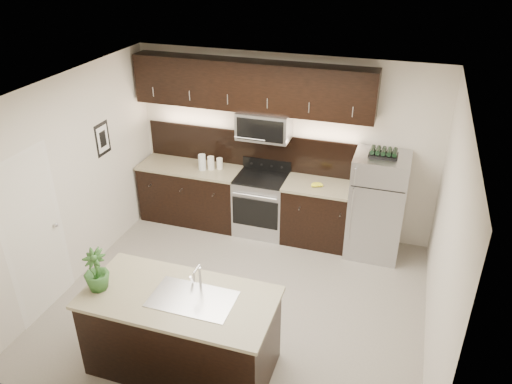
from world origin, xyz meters
TOP-DOWN VIEW (x-y plane):
  - ground at (0.00, 0.00)m, footprint 4.50×4.50m
  - room_walls at (-0.11, -0.04)m, footprint 4.52×4.02m
  - counter_run at (-0.46, 1.69)m, footprint 3.51×0.65m
  - upper_fixtures at (-0.43, 1.84)m, footprint 3.49×0.40m
  - island at (-0.23, -1.17)m, footprint 1.96×0.96m
  - sink_faucet at (-0.08, -1.16)m, footprint 0.84×0.50m
  - refrigerator at (1.46, 1.63)m, footprint 0.74×0.67m
  - wine_rack at (1.46, 1.63)m, footprint 0.38×0.23m
  - plant at (-1.06, -1.30)m, footprint 0.27×0.27m
  - canisters at (-1.09, 1.68)m, footprint 0.34×0.21m
  - french_press at (1.17, 1.64)m, footprint 0.12×0.12m
  - bananas at (0.55, 1.61)m, footprint 0.22×0.20m

SIDE VIEW (x-z plane):
  - ground at x=0.00m, z-range 0.00..0.00m
  - counter_run at x=-0.46m, z-range 0.00..0.94m
  - island at x=-0.23m, z-range 0.00..0.94m
  - refrigerator at x=1.46m, z-range 0.00..1.53m
  - sink_faucet at x=-0.08m, z-range 0.81..1.10m
  - bananas at x=0.55m, z-range 0.94..1.00m
  - canisters at x=-1.09m, z-range 0.93..1.17m
  - french_press at x=1.17m, z-range 0.90..1.24m
  - plant at x=-1.06m, z-range 0.94..1.39m
  - wine_rack at x=1.46m, z-range 1.53..1.62m
  - room_walls at x=-0.11m, z-range 0.34..3.05m
  - upper_fixtures at x=-0.43m, z-range 1.31..2.97m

